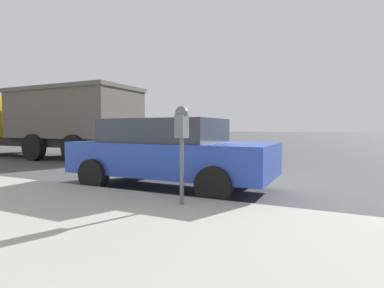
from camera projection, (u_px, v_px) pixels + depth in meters
name	position (u px, v px, depth m)	size (l,w,h in m)	color
ground_plane	(228.00, 183.00, 6.96)	(220.00, 220.00, 0.00)	#424244
sidewalk	(6.00, 287.00, 2.24)	(6.05, 56.00, 0.13)	#99968C
parking_meter	(182.00, 130.00, 4.38)	(0.21, 0.19, 1.45)	#4C5156
car_blue	(169.00, 152.00, 6.29)	(2.01, 4.24, 1.46)	navy
dump_truck	(51.00, 120.00, 13.13)	(3.06, 8.57, 2.92)	black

